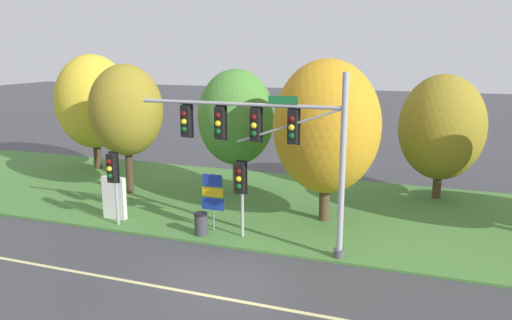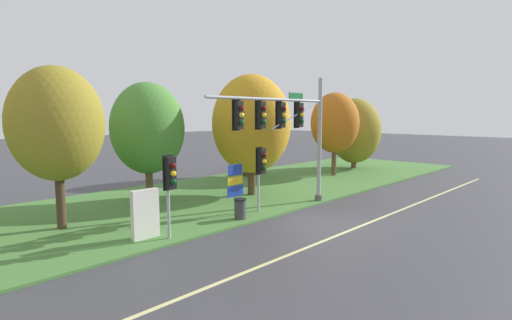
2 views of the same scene
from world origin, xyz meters
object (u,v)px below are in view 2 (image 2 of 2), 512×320
object	(u,v)px
tree_furthest_back	(355,131)
route_sign_post	(235,183)
tree_mid_verge	(251,124)
tree_behind_signpost	(148,128)
tree_tall_centre	(245,129)
trash_bin	(240,209)
tree_right_far	(335,123)
tree_left_of_mast	(56,124)
traffic_signal_mast	(288,124)
info_kiosk	(145,214)
pedestrian_signal_near_kerb	(170,178)
pedestrian_signal_further_along	(261,165)

from	to	relation	value
tree_furthest_back	route_sign_post	bearing A→B (deg)	-166.19
tree_mid_verge	tree_behind_signpost	bearing A→B (deg)	153.27
tree_tall_centre	trash_bin	world-z (taller)	tree_tall_centre
tree_right_far	tree_tall_centre	bearing A→B (deg)	138.87
tree_left_of_mast	tree_mid_verge	distance (m)	10.55
tree_right_far	tree_furthest_back	world-z (taller)	tree_right_far
traffic_signal_mast	tree_left_of_mast	xyz separation A→B (m)	(-9.19, 4.60, 0.06)
tree_mid_verge	info_kiosk	world-z (taller)	tree_mid_verge
route_sign_post	pedestrian_signal_near_kerb	bearing A→B (deg)	-167.93
pedestrian_signal_near_kerb	trash_bin	size ratio (longest dim) A/B	3.47
tree_furthest_back	pedestrian_signal_further_along	bearing A→B (deg)	-164.03
route_sign_post	tree_right_far	distance (m)	14.59
tree_behind_signpost	trash_bin	size ratio (longest dim) A/B	6.92
tree_mid_verge	info_kiosk	bearing A→B (deg)	-161.41
pedestrian_signal_further_along	route_sign_post	size ratio (longest dim) A/B	1.28
route_sign_post	tree_furthest_back	world-z (taller)	tree_furthest_back
pedestrian_signal_near_kerb	tree_behind_signpost	distance (m)	7.27
tree_behind_signpost	tree_furthest_back	bearing A→B (deg)	-2.66
tree_left_of_mast	tree_right_far	distance (m)	20.40
traffic_signal_mast	info_kiosk	bearing A→B (deg)	173.46
pedestrian_signal_further_along	tree_behind_signpost	size ratio (longest dim) A/B	0.49
trash_bin	info_kiosk	bearing A→B (deg)	173.16
pedestrian_signal_near_kerb	tree_furthest_back	size ratio (longest dim) A/B	0.53
traffic_signal_mast	tree_mid_verge	world-z (taller)	tree_mid_verge
tree_mid_verge	tree_tall_centre	size ratio (longest dim) A/B	1.13
trash_bin	pedestrian_signal_near_kerb	bearing A→B (deg)	-175.86
trash_bin	tree_right_far	bearing A→B (deg)	16.41
tree_behind_signpost	tree_right_far	xyz separation A→B (m)	(15.11, -1.97, 0.08)
tree_behind_signpost	trash_bin	world-z (taller)	tree_behind_signpost
tree_behind_signpost	tree_right_far	bearing A→B (deg)	-7.41
tree_mid_verge	route_sign_post	bearing A→B (deg)	-144.37
traffic_signal_mast	tree_furthest_back	size ratio (longest dim) A/B	1.32
tree_mid_verge	info_kiosk	xyz separation A→B (m)	(-8.82, -2.97, -3.21)
traffic_signal_mast	tree_tall_centre	world-z (taller)	traffic_signal_mast
traffic_signal_mast	tree_mid_verge	bearing A→B (deg)	70.83
route_sign_post	tree_mid_verge	world-z (taller)	tree_mid_verge
tree_right_far	info_kiosk	size ratio (longest dim) A/B	3.37
pedestrian_signal_further_along	info_kiosk	bearing A→B (deg)	177.28
route_sign_post	tree_behind_signpost	bearing A→B (deg)	102.15
tree_left_of_mast	tree_tall_centre	xyz separation A→B (m)	(15.18, 4.46, -0.72)
tree_right_far	trash_bin	distance (m)	15.22
tree_left_of_mast	tree_tall_centre	world-z (taller)	tree_left_of_mast
tree_mid_verge	tree_furthest_back	distance (m)	14.83
tree_left_of_mast	tree_mid_verge	size ratio (longest dim) A/B	0.95
traffic_signal_mast	route_sign_post	world-z (taller)	traffic_signal_mast
route_sign_post	info_kiosk	distance (m)	4.81
route_sign_post	tree_tall_centre	world-z (taller)	tree_tall_centre
tree_left_of_mast	pedestrian_signal_near_kerb	bearing A→B (deg)	-63.15
tree_behind_signpost	tree_mid_verge	world-z (taller)	tree_mid_verge
tree_tall_centre	tree_left_of_mast	bearing A→B (deg)	-163.64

